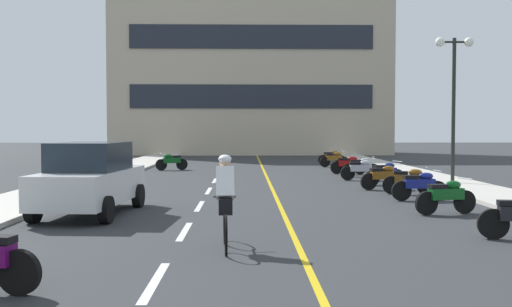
{
  "coord_description": "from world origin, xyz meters",
  "views": [
    {
      "loc": [
        -0.73,
        -2.08,
        2.15
      ],
      "look_at": [
        -0.32,
        19.23,
        1.25
      ],
      "focal_mm": 40.48,
      "sensor_mm": 36.0,
      "label": 1
    }
  ],
  "objects_px": {
    "motorcycle_10": "(349,164)",
    "motorcycle_11": "(171,161)",
    "motorcycle_13": "(332,157)",
    "motorcycle_5": "(409,180)",
    "motorcycle_6": "(383,176)",
    "motorcycle_3": "(446,196)",
    "motorcycle_12": "(334,159)",
    "street_lamp_mid": "(454,78)",
    "parked_car_near": "(90,178)",
    "motorcycle_8": "(361,169)",
    "motorcycle_4": "(420,185)",
    "motorcycle_7": "(385,173)",
    "motorcycle_9": "(361,166)",
    "cyclist_rider": "(225,200)"
  },
  "relations": [
    {
      "from": "motorcycle_6",
      "to": "cyclist_rider",
      "type": "relative_size",
      "value": 0.95
    },
    {
      "from": "motorcycle_5",
      "to": "motorcycle_11",
      "type": "distance_m",
      "value": 14.78
    },
    {
      "from": "motorcycle_3",
      "to": "cyclist_rider",
      "type": "relative_size",
      "value": 0.94
    },
    {
      "from": "motorcycle_6",
      "to": "motorcycle_8",
      "type": "distance_m",
      "value": 3.72
    },
    {
      "from": "motorcycle_3",
      "to": "motorcycle_12",
      "type": "xyz_separation_m",
      "value": [
        0.02,
        18.33,
        0.0
      ]
    },
    {
      "from": "motorcycle_8",
      "to": "cyclist_rider",
      "type": "bearing_deg",
      "value": -110.78
    },
    {
      "from": "motorcycle_5",
      "to": "motorcycle_13",
      "type": "relative_size",
      "value": 0.98
    },
    {
      "from": "motorcycle_3",
      "to": "motorcycle_4",
      "type": "relative_size",
      "value": 0.98
    },
    {
      "from": "motorcycle_13",
      "to": "cyclist_rider",
      "type": "bearing_deg",
      "value": -102.94
    },
    {
      "from": "motorcycle_11",
      "to": "parked_car_near",
      "type": "bearing_deg",
      "value": -90.1
    },
    {
      "from": "motorcycle_7",
      "to": "parked_car_near",
      "type": "bearing_deg",
      "value": -140.86
    },
    {
      "from": "parked_car_near",
      "to": "motorcycle_12",
      "type": "bearing_deg",
      "value": 63.67
    },
    {
      "from": "parked_car_near",
      "to": "motorcycle_13",
      "type": "bearing_deg",
      "value": 65.59
    },
    {
      "from": "motorcycle_5",
      "to": "street_lamp_mid",
      "type": "bearing_deg",
      "value": 50.41
    },
    {
      "from": "motorcycle_7",
      "to": "motorcycle_10",
      "type": "bearing_deg",
      "value": 95.06
    },
    {
      "from": "parked_car_near",
      "to": "motorcycle_10",
      "type": "xyz_separation_m",
      "value": [
        8.86,
        12.9,
        -0.44
      ]
    },
    {
      "from": "parked_car_near",
      "to": "motorcycle_10",
      "type": "height_order",
      "value": "parked_car_near"
    },
    {
      "from": "motorcycle_5",
      "to": "motorcycle_8",
      "type": "height_order",
      "value": "same"
    },
    {
      "from": "motorcycle_5",
      "to": "motorcycle_11",
      "type": "height_order",
      "value": "same"
    },
    {
      "from": "motorcycle_9",
      "to": "motorcycle_10",
      "type": "relative_size",
      "value": 1.01
    },
    {
      "from": "motorcycle_13",
      "to": "motorcycle_9",
      "type": "bearing_deg",
      "value": -89.98
    },
    {
      "from": "motorcycle_7",
      "to": "cyclist_rider",
      "type": "xyz_separation_m",
      "value": [
        -5.78,
        -11.85,
        0.41
      ]
    },
    {
      "from": "parked_car_near",
      "to": "motorcycle_7",
      "type": "xyz_separation_m",
      "value": [
        9.33,
        7.59,
        -0.44
      ]
    },
    {
      "from": "motorcycle_5",
      "to": "motorcycle_9",
      "type": "relative_size",
      "value": 0.97
    },
    {
      "from": "motorcycle_5",
      "to": "motorcycle_6",
      "type": "bearing_deg",
      "value": 106.07
    },
    {
      "from": "motorcycle_3",
      "to": "motorcycle_4",
      "type": "distance_m",
      "value": 2.78
    },
    {
      "from": "street_lamp_mid",
      "to": "motorcycle_7",
      "type": "height_order",
      "value": "street_lamp_mid"
    },
    {
      "from": "motorcycle_6",
      "to": "motorcycle_8",
      "type": "xyz_separation_m",
      "value": [
        -0.05,
        3.72,
        0.0
      ]
    },
    {
      "from": "motorcycle_10",
      "to": "motorcycle_11",
      "type": "xyz_separation_m",
      "value": [
        -8.83,
        2.83,
        0.0
      ]
    },
    {
      "from": "street_lamp_mid",
      "to": "motorcycle_6",
      "type": "bearing_deg",
      "value": -153.98
    },
    {
      "from": "parked_car_near",
      "to": "motorcycle_4",
      "type": "xyz_separation_m",
      "value": [
        9.15,
        2.62,
        -0.44
      ]
    },
    {
      "from": "motorcycle_4",
      "to": "motorcycle_10",
      "type": "height_order",
      "value": "same"
    },
    {
      "from": "street_lamp_mid",
      "to": "motorcycle_9",
      "type": "distance_m",
      "value": 6.09
    },
    {
      "from": "motorcycle_4",
      "to": "motorcycle_8",
      "type": "xyz_separation_m",
      "value": [
        -0.38,
        6.92,
        0.0
      ]
    },
    {
      "from": "motorcycle_8",
      "to": "motorcycle_12",
      "type": "bearing_deg",
      "value": 88.55
    },
    {
      "from": "motorcycle_6",
      "to": "motorcycle_7",
      "type": "distance_m",
      "value": 1.84
    },
    {
      "from": "motorcycle_10",
      "to": "motorcycle_11",
      "type": "height_order",
      "value": "same"
    },
    {
      "from": "motorcycle_11",
      "to": "motorcycle_13",
      "type": "relative_size",
      "value": 0.97
    },
    {
      "from": "parked_car_near",
      "to": "motorcycle_6",
      "type": "bearing_deg",
      "value": 33.4
    },
    {
      "from": "street_lamp_mid",
      "to": "motorcycle_13",
      "type": "height_order",
      "value": "street_lamp_mid"
    },
    {
      "from": "motorcycle_7",
      "to": "motorcycle_11",
      "type": "distance_m",
      "value": 12.35
    },
    {
      "from": "motorcycle_4",
      "to": "motorcycle_9",
      "type": "distance_m",
      "value": 8.75
    },
    {
      "from": "motorcycle_3",
      "to": "motorcycle_13",
      "type": "distance_m",
      "value": 20.34
    },
    {
      "from": "motorcycle_5",
      "to": "motorcycle_11",
      "type": "xyz_separation_m",
      "value": [
        -9.26,
        11.52,
        0.0
      ]
    },
    {
      "from": "motorcycle_13",
      "to": "motorcycle_7",
      "type": "bearing_deg",
      "value": -89.22
    },
    {
      "from": "motorcycle_10",
      "to": "motorcycle_7",
      "type": "bearing_deg",
      "value": -84.94
    },
    {
      "from": "motorcycle_10",
      "to": "parked_car_near",
      "type": "bearing_deg",
      "value": -124.47
    },
    {
      "from": "parked_car_near",
      "to": "motorcycle_11",
      "type": "height_order",
      "value": "parked_car_near"
    },
    {
      "from": "motorcycle_5",
      "to": "motorcycle_12",
      "type": "relative_size",
      "value": 0.97
    },
    {
      "from": "motorcycle_5",
      "to": "motorcycle_13",
      "type": "bearing_deg",
      "value": 90.48
    }
  ]
}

